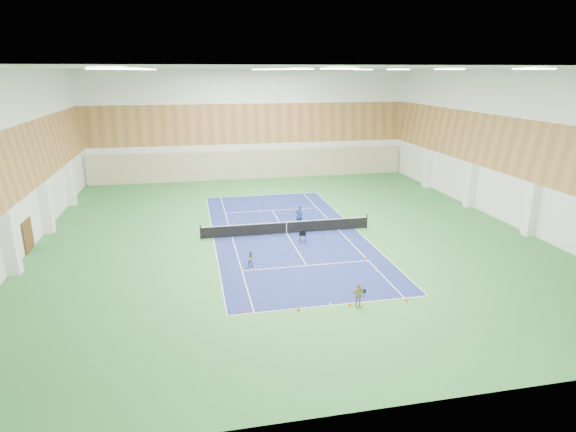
{
  "coord_description": "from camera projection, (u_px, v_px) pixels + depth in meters",
  "views": [
    {
      "loc": [
        -6.89,
        -33.77,
        11.85
      ],
      "look_at": [
        -0.3,
        -1.99,
        2.0
      ],
      "focal_mm": 30.0,
      "sensor_mm": 36.0,
      "label": 1
    }
  ],
  "objects": [
    {
      "name": "child_apron",
      "position": [
        358.0,
        295.0,
        24.96
      ],
      "size": [
        0.8,
        0.38,
        1.34
      ],
      "primitive_type": "imported",
      "rotation": [
        0.0,
        0.0,
        0.07
      ],
      "color": "tan",
      "rests_on": "ground"
    },
    {
      "name": "tennis_net",
      "position": [
        286.0,
        227.0,
        36.26
      ],
      "size": [
        12.8,
        0.1,
        1.1
      ],
      "primitive_type": null,
      "color": "black",
      "rests_on": "ground"
    },
    {
      "name": "back_curtain",
      "position": [
        252.0,
        165.0,
        54.46
      ],
      "size": [
        35.4,
        0.16,
        3.2
      ],
      "primitive_type": "cube",
      "color": "#C6B793",
      "rests_on": "ground"
    },
    {
      "name": "cone_svc_c",
      "position": [
        334.0,
        264.0,
        30.44
      ],
      "size": [
        0.2,
        0.2,
        0.22
      ],
      "primitive_type": "cone",
      "color": "#E45B0C",
      "rests_on": "ground"
    },
    {
      "name": "cone_svc_b",
      "position": [
        286.0,
        263.0,
        30.52
      ],
      "size": [
        0.22,
        0.22,
        0.24
      ],
      "primitive_type": "cone",
      "color": "#F34E0C",
      "rests_on": "ground"
    },
    {
      "name": "ground",
      "position": [
        286.0,
        234.0,
        36.42
      ],
      "size": [
        40.0,
        40.0,
        0.0
      ],
      "primitive_type": "plane",
      "color": "#327537",
      "rests_on": "ground"
    },
    {
      "name": "cone_base_b",
      "position": [
        299.0,
        309.0,
        24.71
      ],
      "size": [
        0.2,
        0.2,
        0.22
      ],
      "primitive_type": "cone",
      "color": "red",
      "rests_on": "ground"
    },
    {
      "name": "cone_base_c",
      "position": [
        350.0,
        304.0,
        25.21
      ],
      "size": [
        0.18,
        0.18,
        0.2
      ],
      "primitive_type": "cone",
      "color": "#F4570C",
      "rests_on": "ground"
    },
    {
      "name": "child_court",
      "position": [
        251.0,
        259.0,
        30.08
      ],
      "size": [
        0.61,
        0.52,
        1.08
      ],
      "primitive_type": "imported",
      "rotation": [
        0.0,
        0.0,
        0.24
      ],
      "color": "gray",
      "rests_on": "ground"
    },
    {
      "name": "ball_cart",
      "position": [
        303.0,
        237.0,
        34.44
      ],
      "size": [
        0.62,
        0.62,
        0.82
      ],
      "primitive_type": null,
      "rotation": [
        0.0,
        0.0,
        -0.41
      ],
      "color": "black",
      "rests_on": "ground"
    },
    {
      "name": "door_left_b",
      "position": [
        28.0,
        236.0,
        32.62
      ],
      "size": [
        0.08,
        1.8,
        2.2
      ],
      "primitive_type": "cube",
      "color": "#593319",
      "rests_on": "ground"
    },
    {
      "name": "cone_base_a",
      "position": [
        245.0,
        310.0,
        24.54
      ],
      "size": [
        0.18,
        0.18,
        0.2
      ],
      "primitive_type": "cone",
      "color": "#E35B0B",
      "rests_on": "ground"
    },
    {
      "name": "cone_base_d",
      "position": [
        406.0,
        300.0,
        25.65
      ],
      "size": [
        0.21,
        0.21,
        0.24
      ],
      "primitive_type": "cone",
      "color": "orange",
      "rests_on": "ground"
    },
    {
      "name": "coach",
      "position": [
        299.0,
        215.0,
        38.08
      ],
      "size": [
        0.66,
        0.48,
        1.68
      ],
      "primitive_type": "imported",
      "rotation": [
        0.0,
        0.0,
        3.28
      ],
      "color": "navy",
      "rests_on": "ground"
    },
    {
      "name": "cone_svc_d",
      "position": [
        366.0,
        258.0,
        31.41
      ],
      "size": [
        0.18,
        0.18,
        0.2
      ],
      "primitive_type": "cone",
      "color": "#E8420C",
      "rests_on": "ground"
    },
    {
      "name": "wood_cladding",
      "position": [
        286.0,
        127.0,
        34.1
      ],
      "size": [
        36.0,
        40.0,
        8.0
      ],
      "primitive_type": null,
      "color": "#AC7340",
      "rests_on": "room_shell"
    },
    {
      "name": "tennis_balls_scatter",
      "position": [
        286.0,
        233.0,
        36.41
      ],
      "size": [
        10.57,
        22.77,
        0.07
      ],
      "primitive_type": null,
      "color": "yellow",
      "rests_on": "ground"
    },
    {
      "name": "room_shell",
      "position": [
        286.0,
        155.0,
        34.68
      ],
      "size": [
        36.0,
        40.0,
        12.0
      ],
      "primitive_type": null,
      "color": "white",
      "rests_on": "ground"
    },
    {
      "name": "ceiling_light_grid",
      "position": [
        286.0,
        69.0,
        32.96
      ],
      "size": [
        21.4,
        25.4,
        0.06
      ],
      "primitive_type": null,
      "color": "white",
      "rests_on": "room_shell"
    },
    {
      "name": "court_surface",
      "position": [
        286.0,
        233.0,
        36.42
      ],
      "size": [
        10.97,
        23.77,
        0.01
      ],
      "primitive_type": "cube",
      "color": "navy",
      "rests_on": "ground"
    },
    {
      "name": "cone_svc_a",
      "position": [
        254.0,
        270.0,
        29.48
      ],
      "size": [
        0.21,
        0.21,
        0.24
      ],
      "primitive_type": "cone",
      "color": "#E34F0B",
      "rests_on": "ground"
    }
  ]
}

